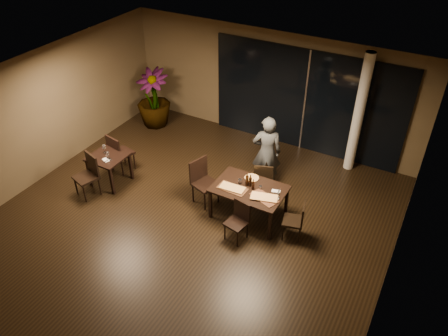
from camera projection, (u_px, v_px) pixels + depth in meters
ground at (190, 222)px, 9.35m from camera, size 8.00×8.00×0.00m
wall_back at (271, 87)px, 11.37m from camera, size 8.00×0.10×3.00m
wall_front at (14, 323)px, 5.59m from camera, size 8.00×0.10×3.00m
wall_left at (39, 116)px, 10.07m from camera, size 0.10×8.00×3.00m
wall_right at (402, 236)px, 6.89m from camera, size 0.10×8.00×3.00m
ceiling at (182, 93)px, 7.60m from camera, size 8.00×8.00×0.04m
window_panel at (305, 102)px, 10.99m from camera, size 5.00×0.06×2.70m
column at (359, 114)px, 10.14m from camera, size 0.24×0.24×3.00m
main_table at (249, 191)px, 9.14m from camera, size 1.50×1.00×0.75m
side_table at (109, 160)px, 10.15m from camera, size 0.80×0.80×0.75m
chair_main_far at (263, 178)px, 9.79m from camera, size 0.53×0.53×0.90m
chair_main_near at (239, 219)px, 8.72m from camera, size 0.46×0.46×0.85m
chair_main_left at (202, 179)px, 9.61m from camera, size 0.62×0.62×1.06m
chair_main_right at (297, 219)px, 8.71m from camera, size 0.48×0.48×0.86m
chair_side_far at (118, 152)px, 10.54m from camera, size 0.55×0.55×1.02m
chair_side_near at (89, 173)px, 9.84m from camera, size 0.59×0.59×1.02m
diner at (267, 152)px, 9.91m from camera, size 0.73×0.63×1.81m
potted_plant at (153, 98)px, 12.29m from camera, size 0.92×0.92×1.67m
pizza_board_left at (232, 189)px, 9.07m from camera, size 0.63×0.33×0.01m
pizza_board_right at (264, 198)px, 8.82m from camera, size 0.65×0.48×0.01m
oblong_pizza_left at (232, 188)px, 9.06m from camera, size 0.51×0.26×0.02m
oblong_pizza_right at (264, 197)px, 8.81m from camera, size 0.57×0.37×0.02m
round_pizza at (252, 178)px, 9.37m from camera, size 0.30×0.30×0.01m
bottle_a at (247, 179)px, 9.08m from camera, size 0.07×0.07×0.32m
bottle_b at (253, 184)px, 8.99m from camera, size 0.06×0.06×0.25m
bottle_c at (250, 180)px, 9.07m from camera, size 0.06×0.06×0.29m
tumbler_left at (240, 181)px, 9.20m from camera, size 0.08×0.08×0.10m
tumbler_right at (260, 188)px, 9.04m from camera, size 0.07×0.07×0.08m
napkin_near at (274, 198)px, 8.81m from camera, size 0.19×0.12×0.01m
napkin_far at (276, 191)px, 8.99m from camera, size 0.20×0.14×0.01m
wine_glass_a at (104, 149)px, 10.13m from camera, size 0.09×0.09×0.20m
wine_glass_b at (108, 155)px, 9.93m from camera, size 0.08×0.08×0.18m
side_napkin at (106, 160)px, 9.92m from camera, size 0.21×0.17×0.01m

